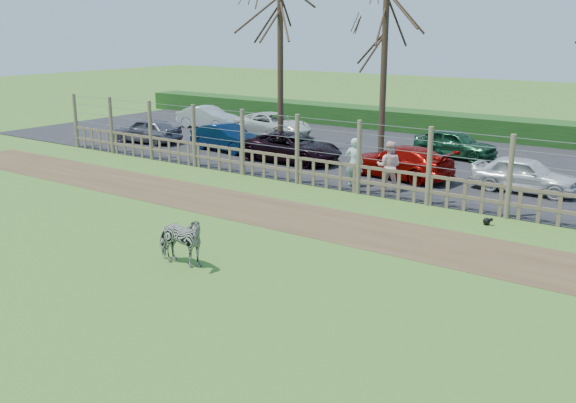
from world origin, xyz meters
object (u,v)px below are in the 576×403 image
Objects in this scene: visitor_a at (354,162)px; car_8 at (273,125)px; tree_mid at (385,42)px; zebra at (179,241)px; car_0 at (147,130)px; car_7 at (208,117)px; tree_left at (280,23)px; crow at (487,221)px; car_3 at (399,162)px; visitor_b at (389,166)px; car_2 at (292,147)px; car_10 at (455,144)px; car_4 at (525,174)px; car_1 at (227,138)px.

visitor_a reaches higher than car_8.
zebra is at bearing -82.14° from tree_mid.
car_7 is (-0.67, 5.10, 0.00)m from car_0.
car_7 is (-7.32, 3.25, -4.98)m from tree_left.
car_0 is at bearing 168.48° from crow.
car_3 is at bearing -110.16° from car_8.
car_8 reaches higher than zebra.
car_2 is at bearing -39.15° from visitor_b.
car_7 is at bearing 95.61° from car_8.
car_0 and car_7 have the same top height.
car_3 is at bearing -6.51° from zebra.
car_0 is at bearing -164.44° from tree_left.
car_8 is 1.23× the size of car_10.
car_3 is (0.68, 2.18, -0.26)m from visitor_a.
car_0 is (-6.65, -1.85, -4.98)m from tree_left.
visitor_a is 7.06m from car_10.
zebra is 0.40× the size of car_7.
car_10 is at bearing -7.15° from zebra.
car_8 is (-8.75, 6.99, -0.26)m from visitor_a.
car_4 reaches higher than zebra.
tree_mid reaches higher than crow.
car_8 is (-9.20, 16.02, 0.03)m from zebra.
car_1 is (4.59, 0.56, 0.00)m from car_0.
car_0 is 8.34m from car_2.
tree_mid is 1.58× the size of car_8.
car_0 is (-11.15, -2.85, -4.23)m from tree_mid.
car_3 is (-4.62, 3.84, 0.53)m from crow.
car_8 is at bearing 135.46° from car_0.
crow is 9.69m from car_10.
car_0 is 1.00× the size of car_4.
tree_mid is at bearing 70.79° from car_4.
car_3 is at bearing 95.65° from car_4.
tree_mid is 6.75m from visitor_b.
zebra is at bearing -177.62° from car_10.
car_3 is at bearing -121.94° from visitor_a.
visitor_b is 2.16m from car_3.
car_2 is at bearing 91.44° from car_4.
crow is at bearing -114.74° from car_8.
car_8 is 9.71m from car_10.
crow is (5.30, -1.66, -0.79)m from visitor_a.
car_1 is at bearing 120.53° from car_10.
car_8 is at bearing -94.33° from car_7.
visitor_b is 0.40× the size of car_8.
tree_mid is 1.87× the size of car_1.
car_0 is at bearing 103.05° from car_1.
zebra is 8.84m from crow.
car_4 is 1.00× the size of car_10.
car_0 is at bearing -175.59° from car_7.
car_8 is (3.86, 5.00, 0.00)m from car_0.
visitor_b is at bearing 75.45° from car_0.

